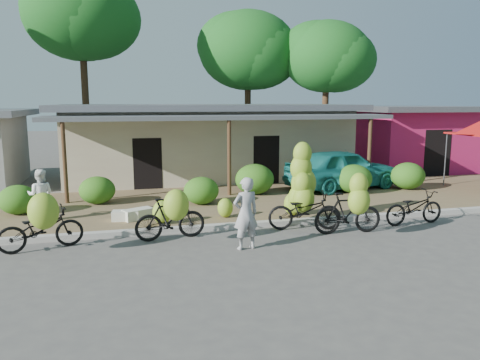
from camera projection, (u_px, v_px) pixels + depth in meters
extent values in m
plane|color=#4C4A47|center=(286.00, 248.00, 11.26)|extent=(100.00, 100.00, 0.00)
cube|color=brown|center=(237.00, 203.00, 16.03)|extent=(60.00, 6.00, 0.12)
cube|color=#A8A399|center=(262.00, 224.00, 13.16)|extent=(60.00, 0.25, 0.15)
cube|color=beige|center=(206.00, 144.00, 21.52)|extent=(12.00, 6.00, 3.10)
cube|color=slate|center=(205.00, 107.00, 21.24)|extent=(13.00, 7.00, 0.25)
cube|color=black|center=(218.00, 162.00, 18.77)|extent=(1.40, 0.12, 2.20)
cube|color=slate|center=(224.00, 117.00, 17.47)|extent=(13.00, 2.00, 0.15)
cylinder|color=#4C371E|center=(65.00, 164.00, 15.50)|extent=(0.14, 0.14, 2.85)
cylinder|color=#4C371E|center=(229.00, 159.00, 16.85)|extent=(0.14, 0.14, 2.85)
cylinder|color=#4C371E|center=(369.00, 155.00, 18.21)|extent=(0.14, 0.14, 2.85)
cube|color=#BB1C4F|center=(407.00, 140.00, 24.07)|extent=(5.00, 5.00, 3.00)
cube|color=slate|center=(408.00, 109.00, 23.80)|extent=(6.00, 6.00, 0.25)
cube|color=black|center=(437.00, 153.00, 21.79)|extent=(1.40, 0.12, 2.20)
cylinder|color=#4C371E|center=(85.00, 88.00, 24.53)|extent=(0.36, 0.36, 8.33)
ellipsoid|color=#124917|center=(81.00, 15.00, 23.92)|extent=(5.80, 5.80, 4.64)
ellipsoid|color=#124917|center=(71.00, 9.00, 24.03)|extent=(4.93, 4.93, 3.95)
cylinder|color=#4C371E|center=(248.00, 103.00, 27.32)|extent=(0.36, 0.36, 6.75)
ellipsoid|color=#124917|center=(248.00, 51.00, 26.82)|extent=(5.62, 5.62, 4.50)
ellipsoid|color=#124917|center=(238.00, 46.00, 26.94)|extent=(4.78, 4.78, 3.82)
cylinder|color=#4C371E|center=(325.00, 108.00, 26.41)|extent=(0.36, 0.36, 6.29)
ellipsoid|color=#124917|center=(327.00, 57.00, 25.95)|extent=(4.92, 4.92, 3.93)
ellipsoid|color=#124917|center=(316.00, 51.00, 26.07)|extent=(4.18, 4.18, 3.34)
ellipsoid|color=#235513|center=(18.00, 200.00, 14.06)|extent=(1.14, 1.03, 0.89)
ellipsoid|color=#235513|center=(97.00, 190.00, 15.50)|extent=(1.18, 1.06, 0.92)
ellipsoid|color=#235513|center=(201.00, 191.00, 15.43)|extent=(1.17, 1.05, 0.91)
ellipsoid|color=#235513|center=(255.00, 179.00, 17.09)|extent=(1.43, 1.29, 1.12)
ellipsoid|color=#235513|center=(354.00, 179.00, 17.33)|extent=(1.37, 1.23, 1.07)
ellipsoid|color=#235513|center=(408.00, 176.00, 18.10)|extent=(1.33, 1.20, 1.04)
cylinder|color=#59595E|center=(445.00, 160.00, 18.84)|extent=(0.05, 0.05, 2.10)
imported|color=black|center=(41.00, 229.00, 11.04)|extent=(2.05, 1.20, 1.02)
ellipsoid|color=olive|center=(43.00, 211.00, 10.40)|extent=(0.67, 0.57, 0.84)
imported|color=black|center=(170.00, 219.00, 11.88)|extent=(1.86, 0.75, 1.09)
ellipsoid|color=olive|center=(176.00, 205.00, 11.20)|extent=(0.62, 0.52, 0.77)
imported|color=black|center=(305.00, 211.00, 12.80)|extent=(2.10, 1.10, 1.05)
ellipsoid|color=olive|center=(300.00, 198.00, 13.30)|extent=(0.68, 0.58, 0.85)
ellipsoid|color=olive|center=(304.00, 183.00, 13.24)|extent=(0.72, 0.62, 0.90)
ellipsoid|color=olive|center=(301.00, 168.00, 13.16)|extent=(0.62, 0.53, 0.78)
ellipsoid|color=olive|center=(303.00, 154.00, 13.09)|extent=(0.53, 0.45, 0.67)
ellipsoid|color=olive|center=(304.00, 199.00, 12.95)|extent=(0.61, 0.52, 0.76)
ellipsoid|color=olive|center=(303.00, 183.00, 12.88)|extent=(0.50, 0.42, 0.62)
imported|color=black|center=(348.00, 213.00, 12.41)|extent=(1.89, 0.65, 1.12)
ellipsoid|color=olive|center=(359.00, 201.00, 11.70)|extent=(0.57, 0.48, 0.71)
ellipsoid|color=olive|center=(359.00, 185.00, 11.69)|extent=(0.48, 0.41, 0.61)
imported|color=black|center=(414.00, 208.00, 13.35)|extent=(1.91, 0.79, 0.98)
ellipsoid|color=olive|center=(162.00, 212.00, 12.96)|extent=(0.53, 0.45, 0.67)
ellipsoid|color=olive|center=(225.00, 208.00, 13.70)|extent=(0.46, 0.39, 0.57)
ellipsoid|color=olive|center=(293.00, 204.00, 13.95)|extent=(0.56, 0.48, 0.70)
cube|color=beige|center=(138.00, 214.00, 13.52)|extent=(0.94, 0.74, 0.30)
cube|color=beige|center=(126.00, 215.00, 13.39)|extent=(0.79, 0.48, 0.28)
imported|color=gray|center=(246.00, 213.00, 11.05)|extent=(0.70, 0.53, 1.74)
imported|color=white|center=(41.00, 195.00, 13.30)|extent=(0.77, 0.63, 1.48)
imported|color=#186D68|center=(342.00, 169.00, 18.13)|extent=(4.90, 2.81, 1.57)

